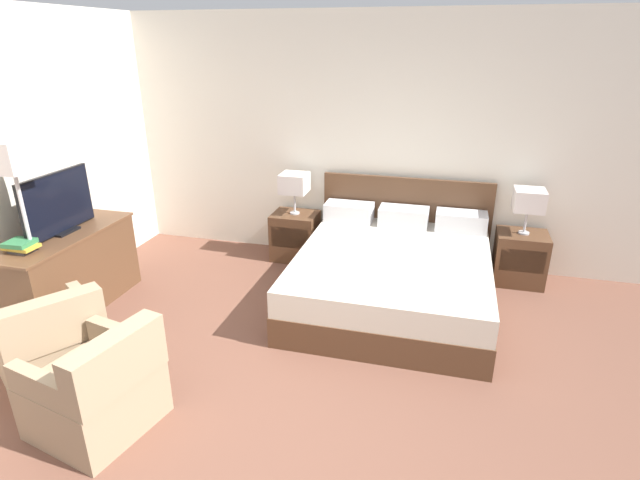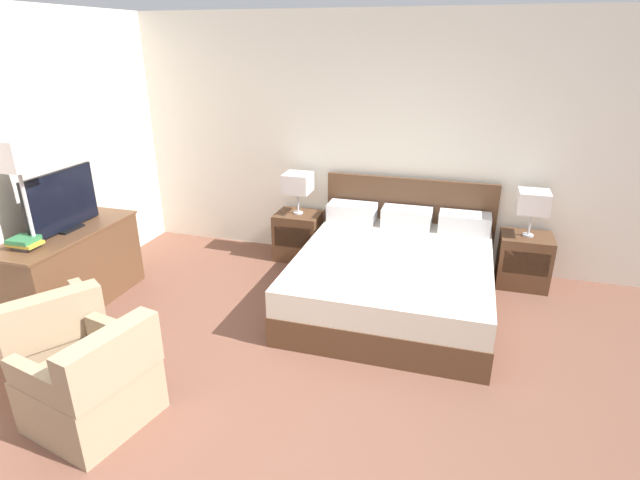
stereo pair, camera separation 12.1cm
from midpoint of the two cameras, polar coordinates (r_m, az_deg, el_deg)
The scene contains 16 objects.
ground_plane at distance 3.43m, azimuth -9.43°, elevation -23.04°, with size 9.76×9.76×0.00m, color brown.
wall_back at distance 5.67m, azimuth 3.36°, elevation 11.20°, with size 6.45×0.06×2.71m, color silver.
wall_left at distance 5.25m, azimuth -31.77°, elevation 7.11°, with size 0.06×5.05×2.71m, color silver.
bed at distance 4.91m, azimuth 7.65°, elevation -3.87°, with size 1.87×2.08×1.00m.
nightstand_left at distance 5.84m, azimuth -3.44°, elevation 0.47°, with size 0.51×0.43×0.55m.
nightstand_right at distance 5.63m, azimuth 21.28°, elevation -1.92°, with size 0.51×0.43×0.55m.
table_lamp_left at distance 5.64m, azimuth -3.58°, elevation 6.47°, with size 0.30×0.30×0.47m.
table_lamp_right at distance 5.42m, azimuth 22.19°, elevation 4.21°, with size 0.30×0.30×0.47m.
dresser at distance 5.27m, azimuth -27.45°, elevation -3.14°, with size 0.57×1.40×0.77m.
tv at distance 5.09m, azimuth -28.38°, elevation 3.60°, with size 0.18×0.82×0.55m.
book_red_cover at distance 4.86m, azimuth -31.51°, elevation -0.99°, with size 0.19×0.14×0.03m, color #383333.
book_blue_cover at distance 4.85m, azimuth -31.58°, elevation -0.66°, with size 0.26×0.17×0.03m, color gold.
book_small_top at distance 4.85m, azimuth -31.73°, elevation -0.29°, with size 0.21×0.19×0.04m, color #2D7042.
armchair_by_window at distance 4.34m, azimuth -29.04°, elevation -10.45°, with size 0.95×0.95×0.76m.
armchair_companion at distance 3.71m, azimuth -24.90°, elevation -15.33°, with size 0.82×0.81×0.76m.
floor_lamp at distance 4.68m, azimuth -32.24°, elevation 6.78°, with size 0.36×0.36×1.70m.
Camera 1 is at (1.05, -2.19, 2.41)m, focal length 28.00 mm.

